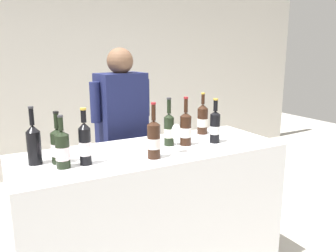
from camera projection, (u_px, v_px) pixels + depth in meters
wall_back at (64, 69)px, 4.45m from camera, size 8.00×0.10×2.80m
counter at (153, 215)px, 2.43m from camera, size 1.83×0.69×0.98m
wine_bottle_0 at (58, 146)px, 2.02m from camera, size 0.09×0.09×0.31m
wine_bottle_1 at (34, 143)px, 2.00m from camera, size 0.08×0.08×0.35m
wine_bottle_2 at (186, 129)px, 2.40m from camera, size 0.08×0.08×0.34m
wine_bottle_3 at (85, 143)px, 1.99m from camera, size 0.07×0.07×0.34m
wine_bottle_4 at (215, 126)px, 2.47m from camera, size 0.07×0.07×0.32m
wine_bottle_5 at (169, 129)px, 2.39m from camera, size 0.07×0.07×0.34m
wine_bottle_6 at (154, 139)px, 2.11m from camera, size 0.08×0.08×0.35m
wine_bottle_7 at (203, 119)px, 2.73m from camera, size 0.08×0.08×0.33m
wine_bottle_8 at (63, 149)px, 1.94m from camera, size 0.08×0.08×0.31m
wine_glass at (176, 134)px, 2.22m from camera, size 0.08×0.08×0.19m
person_server at (123, 148)px, 2.92m from camera, size 0.55×0.29×1.66m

